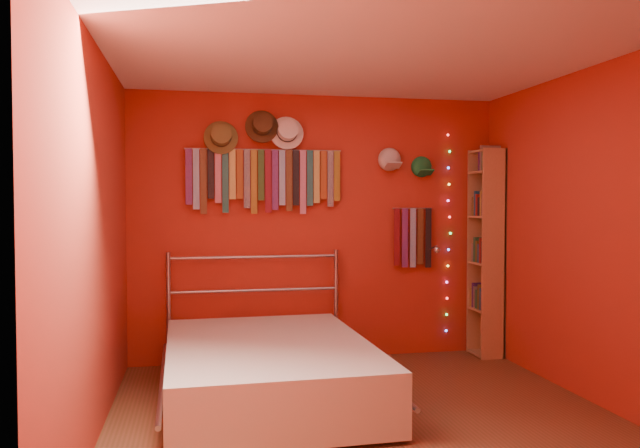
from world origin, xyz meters
TOP-DOWN VIEW (x-y plane):
  - ground at (0.00, 0.00)m, footprint 3.50×3.50m
  - back_wall at (0.00, 1.75)m, footprint 3.50×0.02m
  - right_wall at (1.75, 0.00)m, footprint 0.02×3.50m
  - left_wall at (-1.75, 0.00)m, footprint 0.02×3.50m
  - ceiling at (0.00, 0.00)m, footprint 3.50×3.50m
  - tie_rack at (-0.51, 1.68)m, footprint 1.45×0.03m
  - small_tie_rack at (0.93, 1.69)m, footprint 0.40×0.03m
  - fedora_olive at (-0.91, 1.65)m, footprint 0.31×0.17m
  - fedora_brown at (-0.54, 1.65)m, footprint 0.31×0.17m
  - fedora_white at (-0.30, 1.65)m, footprint 0.31×0.17m
  - cap_white at (0.69, 1.70)m, footprint 0.20×0.25m
  - cap_green at (1.02, 1.70)m, footprint 0.19×0.24m
  - fairy_lights at (1.30, 1.71)m, footprint 0.06×0.02m
  - reading_lamp at (1.10, 1.54)m, footprint 0.06×0.27m
  - bookshelf at (1.66, 1.53)m, footprint 0.25×0.34m
  - bed at (-0.61, 0.56)m, footprint 1.63×2.18m

SIDE VIEW (x-z plane):
  - ground at x=0.00m, z-range 0.00..0.00m
  - bed at x=-0.61m, z-range -0.28..0.76m
  - bookshelf at x=1.66m, z-range 0.02..2.02m
  - reading_lamp at x=1.10m, z-range 1.00..1.08m
  - small_tie_rack at x=0.93m, z-range 0.87..1.46m
  - fairy_lights at x=1.30m, z-range 0.21..2.16m
  - back_wall at x=0.00m, z-range 0.00..2.50m
  - right_wall at x=1.75m, z-range 0.00..2.50m
  - left_wall at x=-1.75m, z-range 0.00..2.50m
  - tie_rack at x=-0.51m, z-range 1.43..2.03m
  - cap_green at x=1.02m, z-range 1.74..1.93m
  - cap_white at x=0.69m, z-range 1.80..2.00m
  - fedora_olive at x=-0.91m, z-range 1.93..2.24m
  - fedora_white at x=-0.30m, z-range 1.99..2.30m
  - fedora_brown at x=-0.54m, z-range 2.04..2.35m
  - ceiling at x=0.00m, z-range 2.49..2.51m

